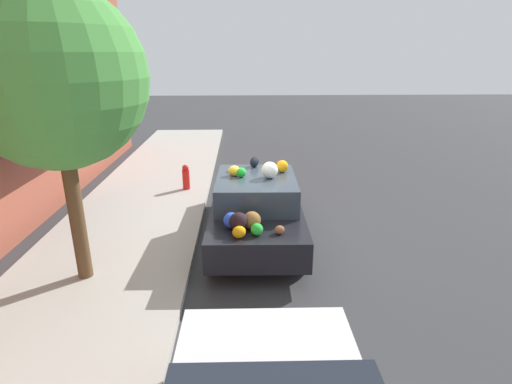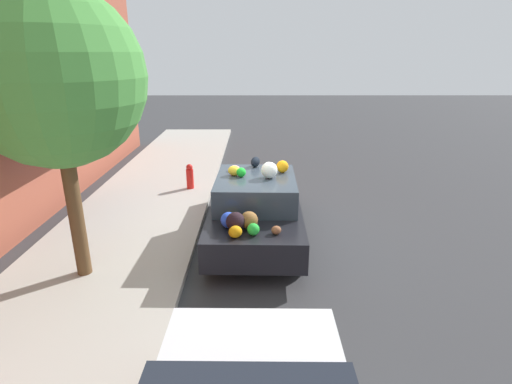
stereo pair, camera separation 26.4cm
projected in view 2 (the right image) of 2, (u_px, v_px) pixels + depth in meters
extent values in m
plane|color=#38383A|center=(250.00, 237.00, 8.55)|extent=(60.00, 60.00, 0.00)
cube|color=#B2ADA3|center=(124.00, 235.00, 8.52)|extent=(24.00, 3.20, 0.13)
cube|color=navy|center=(59.00, 126.00, 9.07)|extent=(3.12, 0.90, 0.55)
cylinder|color=brown|center=(75.00, 210.00, 6.56)|extent=(0.24, 0.24, 2.33)
sphere|color=#47933D|center=(54.00, 77.00, 5.86)|extent=(2.70, 2.70, 2.70)
cylinder|color=red|center=(190.00, 179.00, 11.17)|extent=(0.20, 0.20, 0.55)
sphere|color=red|center=(189.00, 167.00, 11.06)|extent=(0.18, 0.18, 0.18)
cube|color=black|center=(256.00, 212.00, 8.35)|extent=(4.19, 1.87, 0.55)
cube|color=#333D47|center=(256.00, 190.00, 8.01)|extent=(1.90, 1.61, 0.54)
cylinder|color=black|center=(223.00, 202.00, 9.67)|extent=(0.64, 0.19, 0.64)
cylinder|color=black|center=(291.00, 202.00, 9.64)|extent=(0.64, 0.19, 0.64)
cylinder|color=black|center=(210.00, 252.00, 7.24)|extent=(0.64, 0.19, 0.64)
cylinder|color=black|center=(300.00, 253.00, 7.21)|extent=(0.64, 0.19, 0.64)
sphere|color=black|center=(236.00, 222.00, 6.76)|extent=(0.42, 0.42, 0.33)
ellipsoid|color=orange|center=(235.00, 232.00, 6.52)|extent=(0.27, 0.29, 0.20)
ellipsoid|color=black|center=(255.00, 162.00, 8.60)|extent=(0.35, 0.26, 0.22)
ellipsoid|color=yellow|center=(234.00, 171.00, 7.98)|extent=(0.29, 0.32, 0.20)
ellipsoid|color=blue|center=(229.00, 220.00, 6.88)|extent=(0.39, 0.38, 0.28)
sphere|color=green|center=(241.00, 172.00, 7.90)|extent=(0.24, 0.24, 0.19)
sphere|color=white|center=(269.00, 170.00, 7.80)|extent=(0.46, 0.46, 0.32)
sphere|color=orange|center=(282.00, 166.00, 8.19)|extent=(0.32, 0.32, 0.25)
ellipsoid|color=red|center=(237.00, 176.00, 9.64)|extent=(0.24, 0.24, 0.13)
ellipsoid|color=brown|center=(276.00, 230.00, 6.65)|extent=(0.16, 0.18, 0.15)
sphere|color=brown|center=(249.00, 220.00, 6.84)|extent=(0.39, 0.39, 0.31)
ellipsoid|color=yellow|center=(231.00, 218.00, 7.06)|extent=(0.26, 0.26, 0.20)
ellipsoid|color=pink|center=(235.00, 168.00, 8.30)|extent=(0.25, 0.24, 0.12)
sphere|color=green|center=(253.00, 229.00, 6.61)|extent=(0.25, 0.25, 0.21)
sphere|color=orange|center=(232.00, 176.00, 9.60)|extent=(0.15, 0.15, 0.15)
ellipsoid|color=green|center=(279.00, 173.00, 9.76)|extent=(0.25, 0.24, 0.17)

